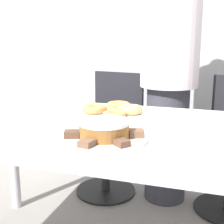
{
  "coord_description": "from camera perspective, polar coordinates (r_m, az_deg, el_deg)",
  "views": [
    {
      "loc": [
        0.36,
        -1.24,
        1.1
      ],
      "look_at": [
        -0.04,
        0.0,
        0.8
      ],
      "focal_mm": 50.0,
      "sensor_mm": 36.0,
      "label": 1
    }
  ],
  "objects": [
    {
      "name": "office_chair_left",
      "position": [
        2.3,
        -0.45,
        -4.59
      ],
      "size": [
        0.51,
        0.51,
        0.87
      ],
      "rotation": [
        0.0,
        0.0,
        -0.17
      ],
      "color": "black",
      "rests_on": "ground_plane"
    },
    {
      "name": "person_standing",
      "position": [
        2.11,
        10.38,
        6.15
      ],
      "size": [
        0.38,
        0.38,
        1.65
      ],
      "color": "#383842",
      "rests_on": "ground_plane"
    },
    {
      "name": "lamington_5",
      "position": [
        1.16,
        -7.33,
        -4.03
      ],
      "size": [
        0.07,
        0.06,
        0.02
      ],
      "rotation": [
        0.0,
        0.0,
        9.77
      ],
      "color": "#513828",
      "rests_on": "plate_cake"
    },
    {
      "name": "donut_3",
      "position": [
        1.43,
        0.42,
        -0.49
      ],
      "size": [
        0.11,
        0.11,
        0.03
      ],
      "color": "#D18E4C",
      "rests_on": "plate_donuts"
    },
    {
      "name": "donut_4",
      "position": [
        1.53,
        3.37,
        0.46
      ],
      "size": [
        0.12,
        0.12,
        0.04
      ],
      "color": "#E5AD66",
      "rests_on": "plate_donuts"
    },
    {
      "name": "lamington_4",
      "position": [
        1.26,
        -4.16,
        -2.76
      ],
      "size": [
        0.07,
        0.07,
        0.02
      ],
      "rotation": [
        0.0,
        0.0,
        8.72
      ],
      "color": "brown",
      "rests_on": "plate_cake"
    },
    {
      "name": "donut_2",
      "position": [
        1.55,
        -3.21,
        0.58
      ],
      "size": [
        0.12,
        0.12,
        0.04
      ],
      "color": "#C68447",
      "rests_on": "plate_donuts"
    },
    {
      "name": "table",
      "position": [
        1.36,
        1.75,
        -5.84
      ],
      "size": [
        1.82,
        0.9,
        0.74
      ],
      "color": "silver",
      "rests_on": "ground_plane"
    },
    {
      "name": "lamington_2",
      "position": [
        1.16,
        4.47,
        -3.89
      ],
      "size": [
        0.07,
        0.06,
        0.03
      ],
      "rotation": [
        0.0,
        0.0,
        6.63
      ],
      "color": "brown",
      "rests_on": "plate_cake"
    },
    {
      "name": "wall_back",
      "position": [
        2.82,
        11.15,
        16.74
      ],
      "size": [
        8.0,
        0.05,
        2.6
      ],
      "color": "#A8AAAD",
      "rests_on": "ground_plane"
    },
    {
      "name": "plate_cake",
      "position": [
        1.16,
        -1.42,
        -4.83
      ],
      "size": [
        0.32,
        0.32,
        0.01
      ],
      "color": "white",
      "rests_on": "table"
    },
    {
      "name": "plate_donuts",
      "position": [
        1.54,
        1.07,
        -0.35
      ],
      "size": [
        0.38,
        0.38,
        0.01
      ],
      "color": "white",
      "rests_on": "table"
    },
    {
      "name": "lamington_3",
      "position": [
        1.26,
        1.28,
        -2.69
      ],
      "size": [
        0.05,
        0.06,
        0.02
      ],
      "rotation": [
        0.0,
        0.0,
        7.67
      ],
      "color": "brown",
      "rests_on": "plate_cake"
    },
    {
      "name": "frosted_cake",
      "position": [
        1.15,
        -1.43,
        -3.09
      ],
      "size": [
        0.19,
        0.19,
        0.06
      ],
      "color": "brown",
      "rests_on": "plate_cake"
    },
    {
      "name": "napkin",
      "position": [
        1.65,
        -16.38,
        -0.11
      ],
      "size": [
        0.15,
        0.14,
        0.01
      ],
      "color": "white",
      "rests_on": "table"
    },
    {
      "name": "donut_0",
      "position": [
        1.54,
        1.07,
        0.44
      ],
      "size": [
        0.11,
        0.11,
        0.03
      ],
      "color": "#C68447",
      "rests_on": "plate_donuts"
    },
    {
      "name": "lamington_0",
      "position": [
        1.06,
        -4.64,
        -5.71
      ],
      "size": [
        0.05,
        0.06,
        0.02
      ],
      "rotation": [
        0.0,
        0.0,
        4.53
      ],
      "color": "brown",
      "rests_on": "plate_cake"
    },
    {
      "name": "donut_1",
      "position": [
        1.63,
        1.18,
        1.18
      ],
      "size": [
        0.13,
        0.13,
        0.04
      ],
      "color": "#D18E4C",
      "rests_on": "plate_donuts"
    },
    {
      "name": "lamington_1",
      "position": [
        1.06,
        1.84,
        -5.68
      ],
      "size": [
        0.06,
        0.06,
        0.02
      ],
      "rotation": [
        0.0,
        0.0,
        5.58
      ],
      "color": "brown",
      "rests_on": "plate_cake"
    }
  ]
}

